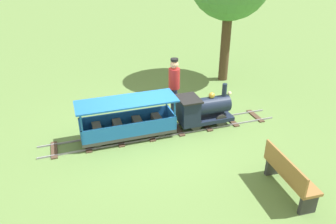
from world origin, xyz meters
TOP-DOWN VIEW (x-y plane):
  - ground_plane at (0.00, 0.00)m, footprint 60.00×60.00m
  - track at (0.00, 0.23)m, footprint 0.72×6.05m
  - locomotive at (0.00, 1.27)m, footprint 0.68×1.44m
  - passenger_car at (0.00, -0.67)m, footprint 0.78×2.35m
  - conductor_person at (-0.81, 0.78)m, footprint 0.30×0.30m
  - park_bench at (2.88, 1.75)m, footprint 1.32×0.48m

SIDE VIEW (x-z plane):
  - ground_plane at x=0.00m, z-range 0.00..0.00m
  - track at x=0.00m, z-range 0.00..0.04m
  - park_bench at x=2.88m, z-range 0.01..0.83m
  - passenger_car at x=0.00m, z-range -0.06..0.91m
  - locomotive at x=0.00m, z-range -0.05..1.02m
  - conductor_person at x=-0.81m, z-range 0.15..1.77m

